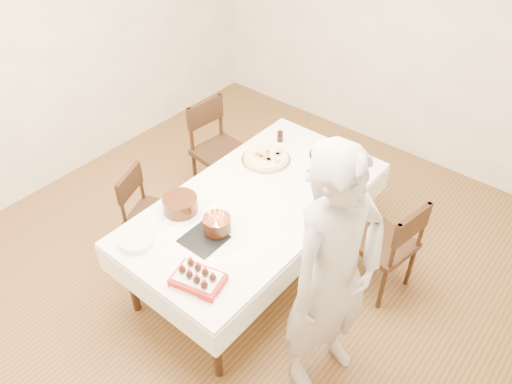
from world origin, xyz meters
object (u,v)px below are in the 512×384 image
Objects in this scene: dining_table at (256,235)px; chair_left_dessert at (154,215)px; chair_right_savory at (383,243)px; person at (333,278)px; strawberry_box at (198,279)px; cola_glass at (280,136)px; pizza_white at (266,158)px; pizza_pepperoni at (329,154)px; taper_candle at (315,159)px; chair_left_savory at (221,152)px; birthday_cake at (217,221)px; layer_cake at (180,205)px; pasta_bowl at (347,175)px.

dining_table is 0.88m from chair_left_dessert.
person is (0.08, -0.92, 0.49)m from chair_right_savory.
strawberry_box is (-0.64, -1.35, 0.34)m from chair_right_savory.
chair_right_savory is 1.29m from cola_glass.
cola_glass is at bearing 105.70° from pizza_white.
pizza_pepperoni is 1.22× the size of taper_candle.
chair_left_dessert is 2.47× the size of pizza_pepperoni.
person is at bearing 157.33° from chair_left_savory.
dining_table is 10.83× the size of birthday_cake.
cola_glass reaches higher than strawberry_box.
chair_right_savory is at bearing 29.76° from dining_table.
birthday_cake is (-0.11, -1.27, 0.08)m from pizza_pepperoni.
birthday_cake reaches higher than pizza_white.
pizza_white is at bearing -142.90° from chair_left_dessert.
chair_left_savory reaches higher than dining_table.
pizza_pepperoni is at bearing -158.94° from chair_left_savory.
strawberry_box is (0.58, -0.40, -0.02)m from layer_cake.
taper_candle is at bearing 64.32° from layer_cake.
layer_cake is 1.66× the size of birthday_cake.
chair_right_savory is 0.48× the size of person.
pasta_bowl reaches higher than chair_left_dessert.
chair_left_savory is 0.66m from cola_glass.
birthday_cake is at bearing -109.61° from pasta_bowl.
chair_left_savory is at bearing -104.77° from chair_left_dessert.
strawberry_box is (0.23, -0.42, -0.06)m from birthday_cake.
person is at bearing 31.02° from strawberry_box.
chair_left_dessert is at bearing -152.98° from dining_table.
chair_left_savory is 2.97× the size of strawberry_box.
pizza_pepperoni is 0.33m from pasta_bowl.
person is 1.76m from cola_glass.
chair_right_savory reaches higher than strawberry_box.
pizza_pepperoni is 1.70m from strawberry_box.
strawberry_box is at bearing -96.03° from pasta_bowl.
chair_right_savory is 2.80× the size of strawberry_box.
taper_candle reaches higher than pizza_pepperoni.
chair_right_savory is 1.33m from birthday_cake.
pizza_pepperoni is at bearing 94.10° from strawberry_box.
pizza_white is at bearing -74.30° from cola_glass.
birthday_cake is at bearing 104.67° from person.
chair_left_savory is 1.20m from layer_cake.
chair_right_savory is at bearing -11.84° from cola_glass.
chair_left_dessert is 1.42m from taper_candle.
cola_glass is at bearing -168.95° from pizza_pepperoni.
pizza_white is 0.32m from cola_glass.
chair_left_savory is 2.31× the size of pizza_white.
chair_left_savory is 2.14m from person.
dining_table is at bearing 52.54° from layer_cake.
layer_cake is at bearing -95.35° from pizza_white.
strawberry_box reaches higher than pizza_pepperoni.
pizza_pepperoni is at bearing 11.05° from cola_glass.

